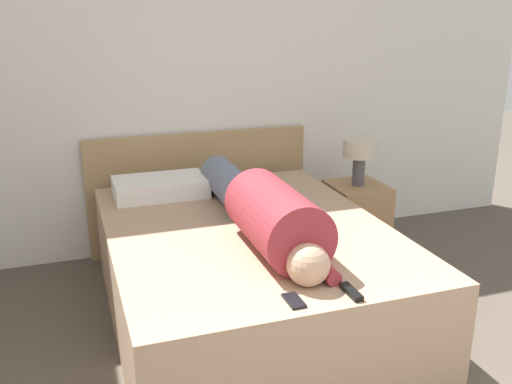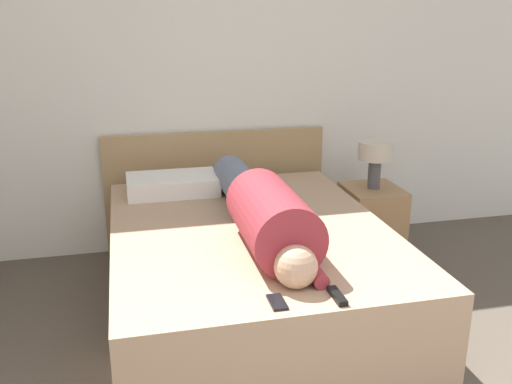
{
  "view_description": "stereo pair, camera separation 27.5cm",
  "coord_description": "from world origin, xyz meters",
  "px_view_note": "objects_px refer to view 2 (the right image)",
  "views": [
    {
      "loc": [
        -1.14,
        -0.08,
        1.73
      ],
      "look_at": [
        -0.22,
        2.59,
        0.82
      ],
      "focal_mm": 40.0,
      "sensor_mm": 36.0,
      "label": 1
    },
    {
      "loc": [
        -0.87,
        -0.15,
        1.73
      ],
      "look_at": [
        -0.22,
        2.59,
        0.82
      ],
      "focal_mm": 40.0,
      "sensor_mm": 36.0,
      "label": 2
    }
  ],
  "objects_px": {
    "table_lamp": "(376,155)",
    "bed": "(250,273)",
    "pillow_near_headboard": "(173,184)",
    "person_lying": "(263,210)",
    "tv_remote": "(337,296)",
    "cell_phone": "(277,302)",
    "nightstand": "(371,225)"
  },
  "relations": [
    {
      "from": "nightstand",
      "to": "table_lamp",
      "type": "xyz_separation_m",
      "value": [
        0.0,
        0.0,
        0.51
      ]
    },
    {
      "from": "table_lamp",
      "to": "tv_remote",
      "type": "relative_size",
      "value": 2.18
    },
    {
      "from": "table_lamp",
      "to": "pillow_near_headboard",
      "type": "bearing_deg",
      "value": 174.19
    },
    {
      "from": "bed",
      "to": "pillow_near_headboard",
      "type": "xyz_separation_m",
      "value": [
        -0.36,
        0.72,
        0.34
      ]
    },
    {
      "from": "tv_remote",
      "to": "cell_phone",
      "type": "distance_m",
      "value": 0.26
    },
    {
      "from": "person_lying",
      "to": "pillow_near_headboard",
      "type": "bearing_deg",
      "value": 114.34
    },
    {
      "from": "nightstand",
      "to": "pillow_near_headboard",
      "type": "bearing_deg",
      "value": 174.19
    },
    {
      "from": "table_lamp",
      "to": "cell_phone",
      "type": "relative_size",
      "value": 2.52
    },
    {
      "from": "bed",
      "to": "tv_remote",
      "type": "xyz_separation_m",
      "value": [
        0.17,
        -0.89,
        0.3
      ]
    },
    {
      "from": "bed",
      "to": "tv_remote",
      "type": "bearing_deg",
      "value": -78.98
    },
    {
      "from": "pillow_near_headboard",
      "to": "cell_phone",
      "type": "distance_m",
      "value": 1.62
    },
    {
      "from": "table_lamp",
      "to": "bed",
      "type": "bearing_deg",
      "value": -150.13
    },
    {
      "from": "pillow_near_headboard",
      "to": "cell_phone",
      "type": "xyz_separation_m",
      "value": [
        0.28,
        -1.59,
        -0.05
      ]
    },
    {
      "from": "tv_remote",
      "to": "person_lying",
      "type": "bearing_deg",
      "value": 100.58
    },
    {
      "from": "nightstand",
      "to": "cell_phone",
      "type": "relative_size",
      "value": 4.2
    },
    {
      "from": "nightstand",
      "to": "table_lamp",
      "type": "height_order",
      "value": "table_lamp"
    },
    {
      "from": "nightstand",
      "to": "tv_remote",
      "type": "xyz_separation_m",
      "value": [
        -0.84,
        -1.47,
        0.31
      ]
    },
    {
      "from": "nightstand",
      "to": "table_lamp",
      "type": "distance_m",
      "value": 0.51
    },
    {
      "from": "pillow_near_headboard",
      "to": "nightstand",
      "type": "bearing_deg",
      "value": -5.81
    },
    {
      "from": "table_lamp",
      "to": "person_lying",
      "type": "bearing_deg",
      "value": -142.98
    },
    {
      "from": "tv_remote",
      "to": "cell_phone",
      "type": "bearing_deg",
      "value": 175.89
    },
    {
      "from": "bed",
      "to": "nightstand",
      "type": "relative_size",
      "value": 3.63
    },
    {
      "from": "bed",
      "to": "nightstand",
      "type": "bearing_deg",
      "value": 29.87
    },
    {
      "from": "tv_remote",
      "to": "cell_phone",
      "type": "xyz_separation_m",
      "value": [
        -0.26,
        0.02,
        -0.01
      ]
    },
    {
      "from": "pillow_near_headboard",
      "to": "person_lying",
      "type": "bearing_deg",
      "value": -65.66
    },
    {
      "from": "table_lamp",
      "to": "person_lying",
      "type": "height_order",
      "value": "person_lying"
    },
    {
      "from": "bed",
      "to": "cell_phone",
      "type": "distance_m",
      "value": 0.92
    },
    {
      "from": "nightstand",
      "to": "table_lamp",
      "type": "relative_size",
      "value": 1.67
    },
    {
      "from": "pillow_near_headboard",
      "to": "tv_remote",
      "type": "bearing_deg",
      "value": -71.7
    },
    {
      "from": "nightstand",
      "to": "tv_remote",
      "type": "bearing_deg",
      "value": -119.59
    },
    {
      "from": "bed",
      "to": "cell_phone",
      "type": "bearing_deg",
      "value": -95.41
    },
    {
      "from": "person_lying",
      "to": "nightstand",
      "type": "bearing_deg",
      "value": 37.02
    }
  ]
}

